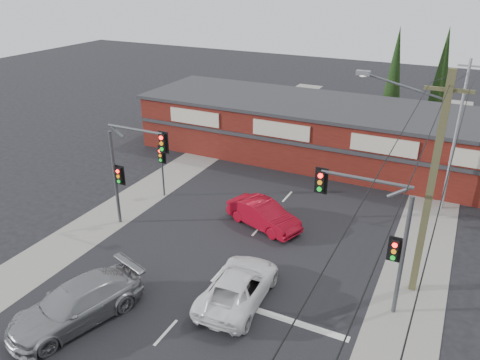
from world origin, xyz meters
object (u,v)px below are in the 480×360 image
at_px(white_suv, 239,286).
at_px(red_sedan, 263,214).
at_px(silver_suv, 76,304).
at_px(utility_pole, 428,181).
at_px(shop_building, 312,129).

xyz_separation_m(white_suv, red_sedan, (-1.60, 6.38, 0.03)).
relative_size(silver_suv, red_sedan, 1.26).
bearing_deg(utility_pole, red_sedan, 164.96).
relative_size(white_suv, shop_building, 0.19).
height_order(white_suv, utility_pole, utility_pole).
bearing_deg(white_suv, silver_suv, 34.57).
bearing_deg(red_sedan, silver_suv, 179.62).
relative_size(white_suv, silver_suv, 0.90).
bearing_deg(white_suv, red_sedan, -78.86).
distance_m(red_sedan, shop_building, 11.91).
xyz_separation_m(shop_building, utility_pole, (9.36, -14.00, 3.26)).
distance_m(silver_suv, red_sedan, 11.18).
height_order(shop_building, utility_pole, utility_pole).
distance_m(white_suv, utility_pole, 9.14).
bearing_deg(shop_building, silver_suv, -96.88).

